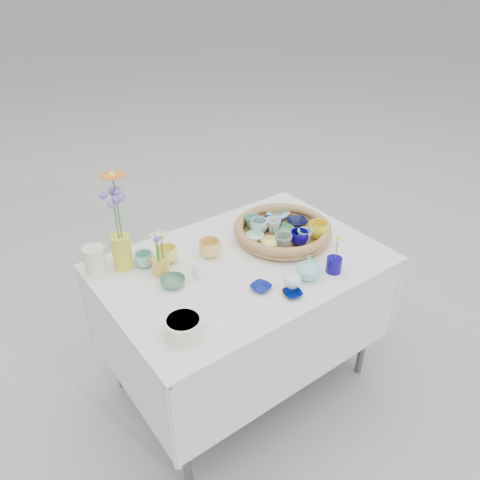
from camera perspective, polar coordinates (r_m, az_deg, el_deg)
ground at (r=2.64m, az=0.27°, el=-16.46°), size 80.00×80.00×0.00m
display_table at (r=2.64m, az=0.27°, el=-16.46°), size 1.26×0.86×0.77m
wicker_tray at (r=2.29m, az=5.19°, el=1.11°), size 0.47×0.47×0.08m
tray_ceramic_0 at (r=2.35m, az=3.76°, el=1.98°), size 0.12×0.12×0.04m
tray_ceramic_1 at (r=2.39m, az=6.95°, el=2.20°), size 0.13×0.13×0.02m
tray_ceramic_2 at (r=2.28m, az=9.50°, el=1.21°), size 0.13×0.13×0.08m
tray_ceramic_3 at (r=2.29m, az=5.34°, el=0.99°), size 0.15×0.15×0.04m
tray_ceramic_4 at (r=2.17m, az=5.27°, el=-0.29°), size 0.08×0.08×0.08m
tray_ceramic_5 at (r=2.25m, az=1.85°, el=0.38°), size 0.11×0.11×0.03m
tray_ceramic_6 at (r=2.30m, az=2.32°, el=1.72°), size 0.10×0.10×0.07m
tray_ceramic_7 at (r=2.31m, az=4.07°, el=1.81°), size 0.09×0.09×0.07m
tray_ceramic_8 at (r=2.44m, az=4.66°, el=3.03°), size 0.13×0.13×0.03m
tray_ceramic_9 at (r=2.22m, az=7.22°, el=0.26°), size 0.12×0.12×0.07m
tray_ceramic_10 at (r=2.20m, az=3.78°, el=-0.39°), size 0.10×0.10×0.03m
tray_ceramic_11 at (r=2.24m, az=7.88°, el=0.46°), size 0.09×0.09×0.07m
tray_ceramic_12 at (r=2.34m, az=1.39°, el=2.26°), size 0.09×0.09×0.07m
loose_ceramic_0 at (r=2.13m, az=-8.89°, el=-1.77°), size 0.10×0.10×0.08m
loose_ceramic_1 at (r=2.15m, az=-3.72°, el=-0.99°), size 0.13×0.13×0.08m
loose_ceramic_2 at (r=2.00m, az=-8.18°, el=-5.07°), size 0.14×0.14×0.03m
loose_ceramic_3 at (r=2.03m, az=-4.99°, el=-3.63°), size 0.09×0.09×0.06m
loose_ceramic_4 at (r=1.96m, az=2.57°, el=-5.78°), size 0.10×0.10×0.02m
loose_ceramic_5 at (r=2.12m, az=-11.61°, el=-2.35°), size 0.10×0.10×0.07m
loose_ceramic_6 at (r=1.94m, az=6.40°, el=-6.50°), size 0.10×0.10×0.02m
fluted_bowl at (r=1.74m, az=-6.90°, el=-10.53°), size 0.16×0.16×0.08m
bud_vase_paleblue at (r=1.95m, az=6.39°, el=-4.44°), size 0.10×0.10×0.12m
bud_vase_seafoam at (r=2.02m, az=8.31°, el=-3.29°), size 0.14×0.14×0.11m
bud_vase_cobalt at (r=2.09m, az=11.38°, el=-2.99°), size 0.09×0.09×0.07m
single_daisy at (r=2.04m, az=11.71°, el=-1.06°), size 0.08×0.08×0.11m
tall_vase_yellow at (r=2.11m, az=-14.19°, el=-1.43°), size 0.09×0.09×0.16m
gerbera at (r=1.99m, az=-14.72°, el=3.88°), size 0.15×0.15×0.30m
hydrangea at (r=2.01m, az=-14.89°, el=2.58°), size 0.09×0.09×0.27m
white_pitcher at (r=2.12m, az=-17.29°, el=-2.34°), size 0.13×0.10×0.12m
daisy_cup at (r=2.06m, az=-9.64°, el=-3.13°), size 0.08×0.08×0.08m
daisy_posy at (r=1.99m, az=-9.76°, el=-0.65°), size 0.09×0.09×0.14m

